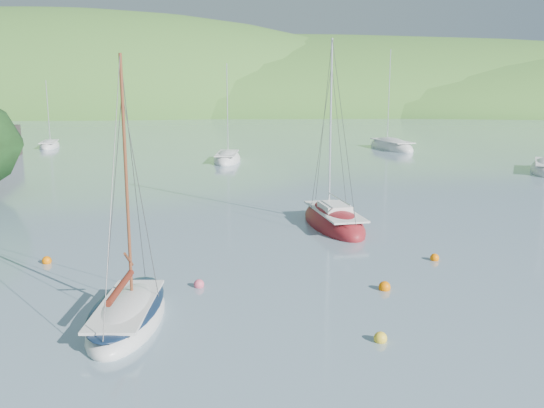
{
  "coord_description": "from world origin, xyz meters",
  "views": [
    {
      "loc": [
        1.12,
        -20.78,
        8.73
      ],
      "look_at": [
        1.82,
        8.0,
        2.8
      ],
      "focal_mm": 40.0,
      "sensor_mm": 36.0,
      "label": 1
    }
  ],
  "objects_px": {
    "daysailer_white": "(128,316)",
    "sloop_red": "(334,222)",
    "distant_sloop_a": "(227,160)",
    "distant_sloop_c": "(50,146)",
    "distant_sloop_b": "(391,147)"
  },
  "relations": [
    {
      "from": "daysailer_white",
      "to": "sloop_red",
      "type": "bearing_deg",
      "value": 58.6
    },
    {
      "from": "sloop_red",
      "to": "distant_sloop_a",
      "type": "distance_m",
      "value": 30.72
    },
    {
      "from": "distant_sloop_a",
      "to": "distant_sloop_c",
      "type": "relative_size",
      "value": 1.21
    },
    {
      "from": "distant_sloop_c",
      "to": "distant_sloop_b",
      "type": "bearing_deg",
      "value": -13.45
    },
    {
      "from": "sloop_red",
      "to": "distant_sloop_b",
      "type": "xyz_separation_m",
      "value": [
        12.5,
        41.06,
        -0.01
      ]
    },
    {
      "from": "daysailer_white",
      "to": "distant_sloop_a",
      "type": "relative_size",
      "value": 0.91
    },
    {
      "from": "daysailer_white",
      "to": "distant_sloop_b",
      "type": "distance_m",
      "value": 59.82
    },
    {
      "from": "sloop_red",
      "to": "distant_sloop_b",
      "type": "height_order",
      "value": "distant_sloop_b"
    },
    {
      "from": "daysailer_white",
      "to": "distant_sloop_a",
      "type": "bearing_deg",
      "value": 89.41
    },
    {
      "from": "daysailer_white",
      "to": "sloop_red",
      "type": "distance_m",
      "value": 17.37
    },
    {
      "from": "daysailer_white",
      "to": "distant_sloop_b",
      "type": "bearing_deg",
      "value": 69.9
    },
    {
      "from": "sloop_red",
      "to": "distant_sloop_c",
      "type": "xyz_separation_m",
      "value": [
        -31.83,
        44.17,
        -0.06
      ]
    },
    {
      "from": "sloop_red",
      "to": "distant_sloop_a",
      "type": "bearing_deg",
      "value": 94.1
    },
    {
      "from": "distant_sloop_b",
      "to": "distant_sloop_c",
      "type": "height_order",
      "value": "distant_sloop_b"
    },
    {
      "from": "sloop_red",
      "to": "distant_sloop_a",
      "type": "xyz_separation_m",
      "value": [
        -7.88,
        29.69,
        -0.03
      ]
    }
  ]
}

